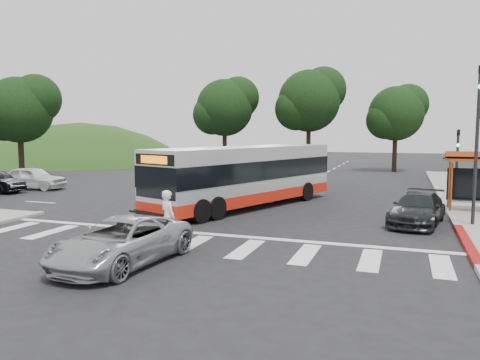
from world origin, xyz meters
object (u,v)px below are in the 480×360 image
at_px(silver_suv_south, 122,241).
at_px(dark_sedan, 417,209).
at_px(transit_bus, 246,177).
at_px(pedestrian, 168,217).

bearing_deg(silver_suv_south, dark_sedan, 53.12).
height_order(transit_bus, dark_sedan, transit_bus).
bearing_deg(dark_sedan, transit_bus, 177.68).
height_order(dark_sedan, silver_suv_south, silver_suv_south).
height_order(transit_bus, pedestrian, transit_bus).
relative_size(transit_bus, pedestrian, 6.38).
height_order(transit_bus, silver_suv_south, transit_bus).
relative_size(pedestrian, dark_sedan, 0.42).
xyz_separation_m(transit_bus, pedestrian, (0.01, -8.51, -0.61)).
distance_m(transit_bus, dark_sedan, 8.50).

